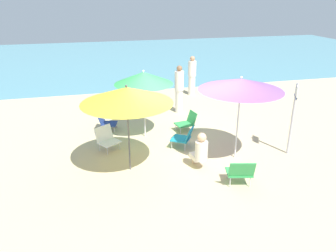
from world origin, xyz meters
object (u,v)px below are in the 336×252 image
Objects in this scene: beach_chair_b at (107,138)px; beach_chair_e at (187,121)px; umbrella_purple at (241,84)px; beach_chair_d at (240,171)px; warning_sign at (294,110)px; beach_chair_c at (184,137)px; person_b at (179,89)px; beach_chair_a at (106,122)px; umbrella_green at (144,78)px; umbrella_yellow at (127,95)px; person_a at (200,150)px; person_c at (192,76)px.

beach_chair_b is 2.62m from beach_chair_e.
beach_chair_e is (-0.68, 2.02, -1.66)m from umbrella_purple.
beach_chair_d is 2.42m from warning_sign.
beach_chair_c is (-1.13, 0.86, -1.63)m from umbrella_purple.
beach_chair_d is 0.40× the size of person_b.
umbrella_purple reaches higher than warning_sign.
beach_chair_a is 0.88× the size of beach_chair_b.
beach_chair_b is (-1.16, -0.61, -1.44)m from umbrella_green.
umbrella_purple is 4.44m from beach_chair_a.
beach_chair_c is at bearing 27.81° from umbrella_yellow.
beach_chair_a is at bearing 144.00° from beach_chair_b.
beach_chair_d is 0.35× the size of warning_sign.
beach_chair_e is at bearing -18.19° from person_a.
person_b reaches higher than beach_chair_c.
person_a is at bearing -66.63° from umbrella_green.
person_a is 4.10m from person_b.
beach_chair_a is at bearing 3.54° from person_c.
umbrella_yellow is 3.29m from beach_chair_e.
warning_sign is (1.94, -3.84, 0.39)m from person_b.
umbrella_purple is 2.97× the size of beach_chair_b.
umbrella_green is at bearing 177.99° from warning_sign.
beach_chair_e is 0.35× the size of warning_sign.
umbrella_purple is 2.70m from beach_chair_e.
umbrella_yellow is at bearing 69.94° from person_a.
beach_chair_c is (2.07, -0.41, -0.01)m from beach_chair_b.
person_c is at bearing -24.44° from person_a.
umbrella_green is 3.02× the size of beach_chair_d.
umbrella_yellow reaches higher than person_b.
beach_chair_e is at bearing 108.67° from umbrella_purple.
beach_chair_e is 1.79m from person_b.
person_a reaches higher than beach_chair_a.
beach_chair_e is (0.45, 1.16, -0.03)m from beach_chair_c.
person_a is 6.26m from person_c.
umbrella_yellow is 3.20× the size of beach_chair_d.
umbrella_green is at bearing 137.21° from umbrella_purple.
person_b reaches higher than beach_chair_b.
beach_chair_c is 2.97m from person_b.
beach_chair_b is at bearing -152.23° from umbrella_green.
beach_chair_d is 3.31m from beach_chair_e.
person_c is at bearing 4.42° from beach_chair_d.
umbrella_green reaches higher than person_a.
person_b is at bearing -17.08° from person_a.
warning_sign is at bearing 40.10° from beach_chair_b.
beach_chair_d is 0.41× the size of person_c.
umbrella_purple is at bearing -44.25° from person_b.
umbrella_green is 0.93× the size of umbrella_purple.
umbrella_green is 4.74m from person_c.
person_c is (3.75, 3.02, 0.53)m from beach_chair_a.
warning_sign is at bearing 124.94° from beach_chair_e.
umbrella_green is 2.77× the size of beach_chair_b.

